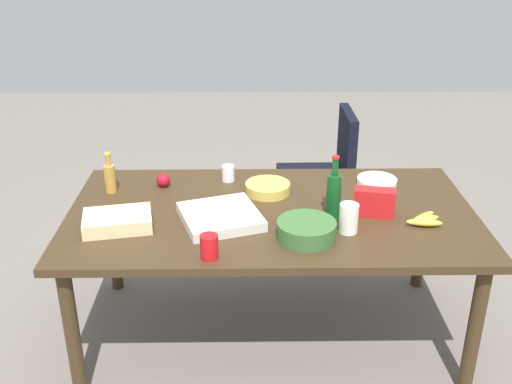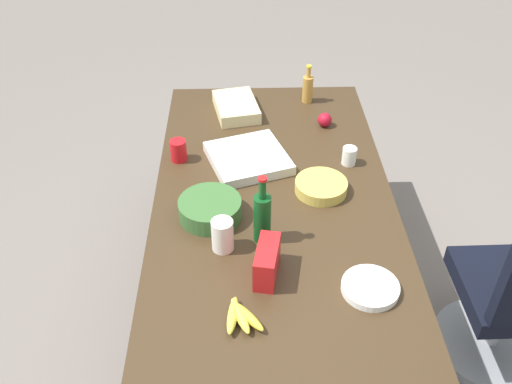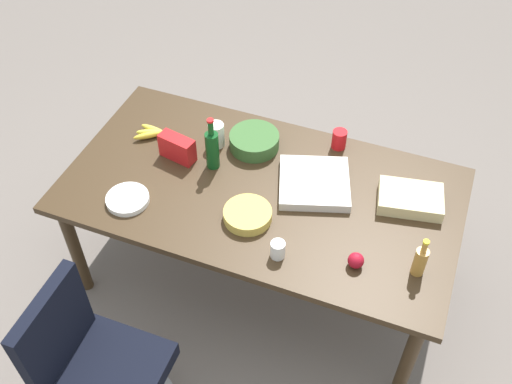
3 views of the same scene
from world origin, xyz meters
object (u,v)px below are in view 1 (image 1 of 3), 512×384
Objects in this scene: paper_plate_stack at (377,181)px; salad_bowl at (306,230)px; paper_cup at (228,173)px; banana_bunch at (424,220)px; sheet_cake at (118,221)px; conference_table at (271,223)px; chip_bowl at (268,188)px; wine_bottle at (334,194)px; chip_bag_red at (374,202)px; pizza_box at (220,217)px; mayo_jar at (349,218)px; dressing_bottle at (110,177)px; apple_red at (163,180)px; red_solo_cup at (209,247)px; office_chair at (320,191)px.

paper_plate_stack is 0.77m from salad_bowl.
banana_bunch is at bearing -29.58° from paper_cup.
paper_plate_stack is at bearing 20.58° from sheet_cake.
conference_table is 8.49× the size of chip_bowl.
paper_plate_stack is at bearing -3.45° from paper_cup.
conference_table is at bearing -86.65° from chip_bowl.
wine_bottle is 1.05m from sheet_cake.
paper_plate_stack is at bearing 76.29° from chip_bag_red.
pizza_box is 0.62m from mayo_jar.
chip_bag_red is 0.23m from mayo_jar.
dressing_bottle is at bearing 164.33° from conference_table.
pizza_box is at bearing -125.95° from chip_bowl.
salad_bowl is 3.63× the size of apple_red.
apple_red is at bearing 71.78° from sheet_cake.
pizza_box is at bearing -175.64° from chip_bag_red.
wine_bottle reaches higher than red_solo_cup.
banana_bunch is at bearing -75.49° from paper_plate_stack.
mayo_jar is 0.45× the size of sheet_cake.
chip_bag_red is 0.40m from paper_plate_stack.
sheet_cake is (-1.04, -0.11, -0.09)m from wine_bottle.
apple_red is (-0.30, 0.76, -0.02)m from red_solo_cup.
dressing_bottle is at bearing 165.80° from banana_bunch.
chip_bowl is (-0.61, -0.11, 0.01)m from paper_plate_stack.
office_chair is 1.73m from red_solo_cup.
red_solo_cup is (-0.27, -0.68, 0.03)m from chip_bowl.
paper_cup is (0.02, 0.49, 0.02)m from pizza_box.
salad_bowl is 0.21m from mayo_jar.
red_solo_cup reaches higher than sheet_cake.
salad_bowl is (1.01, -0.53, -0.04)m from dressing_bottle.
red_solo_cup is (-0.59, -0.39, -0.07)m from wine_bottle.
chip_bag_red is at bearing 3.02° from wine_bottle.
salad_bowl is at bearing -146.92° from chip_bag_red.
dressing_bottle is 0.85m from chip_bowl.
conference_table is 1.19m from office_chair.
sheet_cake reaches higher than pizza_box.
chip_bag_red is 1.25m from sheet_cake.
salad_bowl is at bearing -60.47° from paper_cup.
sheet_cake is (-0.89, 0.12, -0.01)m from salad_bowl.
wine_bottle is (-0.43, 0.10, 0.10)m from banana_bunch.
wine_bottle is (0.55, 0.05, 0.10)m from pizza_box.
chip_bag_red reaches higher than paper_plate_stack.
paper_cup reaches higher than pizza_box.
banana_bunch is at bearing -12.44° from conference_table.
office_chair is 12.31× the size of apple_red.
conference_table is 6.41× the size of sheet_cake.
red_solo_cup is at bearing -163.76° from banana_bunch.
wine_bottle is (0.30, -0.07, 0.19)m from conference_table.
pizza_box is 0.44m from salad_bowl.
chip_bag_red is at bearing -83.80° from office_chair.
paper_plate_stack is 2.00× the size of red_solo_cup.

